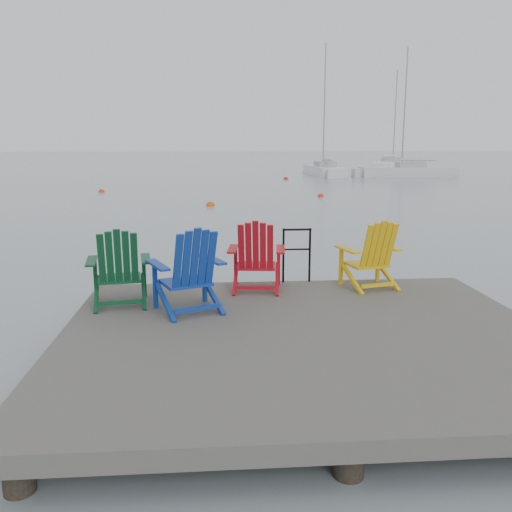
{
  "coord_description": "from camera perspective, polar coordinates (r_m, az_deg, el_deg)",
  "views": [
    {
      "loc": [
        -1.1,
        -6.24,
        2.76
      ],
      "look_at": [
        -0.39,
        2.92,
        0.85
      ],
      "focal_mm": 38.0,
      "sensor_mm": 36.0,
      "label": 1
    }
  ],
  "objects": [
    {
      "name": "sailboat_near",
      "position": [
        49.49,
        7.16,
        8.85
      ],
      "size": [
        2.43,
        8.46,
        11.6
      ],
      "rotation": [
        0.0,
        0.0,
        0.03
      ],
      "color": "silver",
      "rests_on": "ground"
    },
    {
      "name": "chair_yellow",
      "position": [
        8.73,
        12.06,
        0.18
      ],
      "size": [
        1.0,
        0.95,
        1.09
      ],
      "rotation": [
        0.0,
        0.0,
        0.24
      ],
      "color": "#E0AD0C",
      "rests_on": "dock"
    },
    {
      "name": "buoy_a",
      "position": [
        24.74,
        -4.83,
        5.28
      ],
      "size": [
        0.4,
        0.4,
        0.4
      ],
      "primitive_type": "sphere",
      "color": "#D0480C",
      "rests_on": "ground"
    },
    {
      "name": "buoy_c",
      "position": [
        29.26,
        6.82,
        6.23
      ],
      "size": [
        0.33,
        0.33,
        0.33
      ],
      "primitive_type": "sphere",
      "color": "red",
      "rests_on": "ground"
    },
    {
      "name": "ground",
      "position": [
        6.91,
        5.19,
        -11.85
      ],
      "size": [
        400.0,
        400.0,
        0.0
      ],
      "primitive_type": "plane",
      "color": "gray",
      "rests_on": "ground"
    },
    {
      "name": "handrail",
      "position": [
        8.96,
        4.3,
        0.65
      ],
      "size": [
        0.48,
        0.04,
        0.9
      ],
      "color": "black",
      "rests_on": "dock"
    },
    {
      "name": "chair_blue",
      "position": [
        7.36,
        -7.05,
        -1.46
      ],
      "size": [
        1.13,
        1.08,
        1.17
      ],
      "rotation": [
        0.0,
        0.0,
        0.39
      ],
      "color": "navy",
      "rests_on": "dock"
    },
    {
      "name": "buoy_d",
      "position": [
        43.48,
        3.15,
        8.07
      ],
      "size": [
        0.4,
        0.4,
        0.4
      ],
      "primitive_type": "sphere",
      "color": "red",
      "rests_on": "ground"
    },
    {
      "name": "chair_green",
      "position": [
        7.85,
        -14.23,
        -1.13
      ],
      "size": [
        0.97,
        0.92,
        1.11
      ],
      "rotation": [
        0.0,
        0.0,
        0.15
      ],
      "color": "#0B3F20",
      "rests_on": "dock"
    },
    {
      "name": "chair_red",
      "position": [
        8.39,
        0.02,
        0.06
      ],
      "size": [
        0.96,
        0.9,
        1.11
      ],
      "rotation": [
        0.0,
        0.0,
        -0.12
      ],
      "color": "#AB0C17",
      "rests_on": "dock"
    },
    {
      "name": "sailboat_far",
      "position": [
        48.88,
        15.52,
        8.48
      ],
      "size": [
        7.83,
        2.04,
        10.88
      ],
      "rotation": [
        0.0,
        0.0,
        1.57
      ],
      "color": "silver",
      "rests_on": "ground"
    },
    {
      "name": "buoy_b",
      "position": [
        32.97,
        -15.95,
        6.48
      ],
      "size": [
        0.37,
        0.37,
        0.37
      ],
      "primitive_type": "sphere",
      "color": "red",
      "rests_on": "ground"
    },
    {
      "name": "sailboat_mid",
      "position": [
        64.56,
        14.07,
        9.24
      ],
      "size": [
        6.41,
        7.71,
        11.12
      ],
      "rotation": [
        0.0,
        0.0,
        -0.63
      ],
      "color": "white",
      "rests_on": "ground"
    },
    {
      "name": "dock",
      "position": [
        6.78,
        5.25,
        -9.15
      ],
      "size": [
        6.0,
        5.0,
        1.4
      ],
      "color": "#2E2C28",
      "rests_on": "ground"
    }
  ]
}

